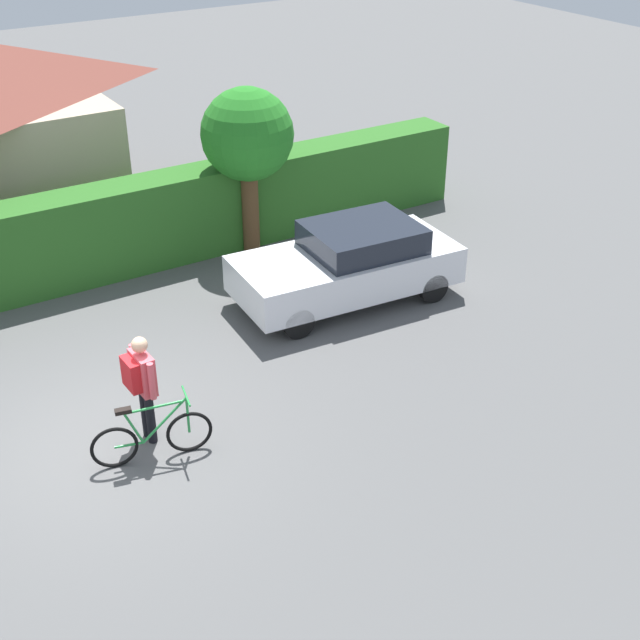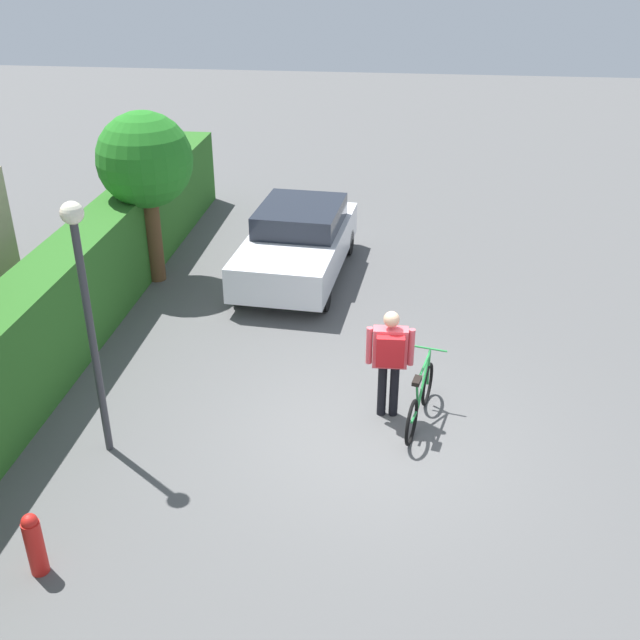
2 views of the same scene
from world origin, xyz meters
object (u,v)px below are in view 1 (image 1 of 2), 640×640
at_px(bicycle, 152,437).
at_px(tree_kerbside, 247,137).
at_px(parked_car_near, 349,263).
at_px(person_rider, 141,379).

bearing_deg(bicycle, tree_kerbside, 50.43).
bearing_deg(parked_car_near, bicycle, -153.20).
height_order(parked_car_near, person_rider, person_rider).
xyz_separation_m(bicycle, tree_kerbside, (4.38, 5.30, 2.04)).
relative_size(parked_car_near, tree_kerbside, 1.25).
height_order(parked_car_near, bicycle, parked_car_near).
relative_size(bicycle, person_rider, 0.98).
bearing_deg(person_rider, bicycle, -101.99).
xyz_separation_m(parked_car_near, tree_kerbside, (-0.53, 2.82, 1.68)).
relative_size(person_rider, tree_kerbside, 0.50).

